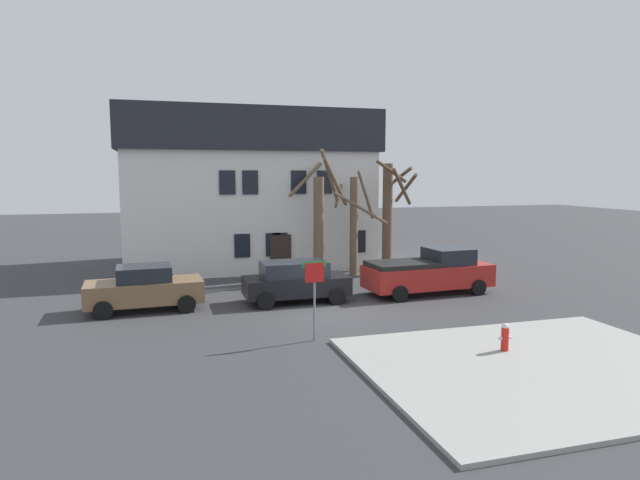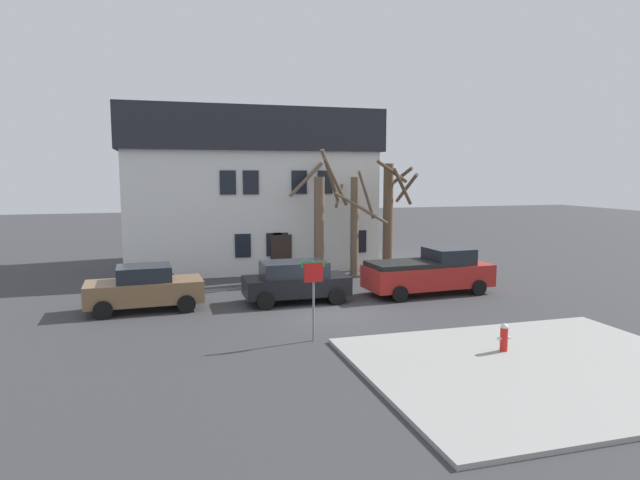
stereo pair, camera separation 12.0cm
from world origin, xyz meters
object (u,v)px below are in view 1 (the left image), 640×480
object	(u,v)px
tree_bare_mid	(354,222)
street_sign_pole	(314,285)
car_brown_sedan	(145,288)
tree_bare_near	(320,220)
bicycle_leaning	(157,282)
building_main	(245,188)
tree_bare_far	(389,214)
fire_hydrant	(505,336)
pickup_truck_red	(429,272)
car_black_wagon	(296,281)

from	to	relation	value
tree_bare_mid	street_sign_pole	bearing A→B (deg)	-116.13
car_brown_sedan	tree_bare_near	bearing A→B (deg)	27.80
street_sign_pole	bicycle_leaning	world-z (taller)	street_sign_pole
building_main	car_brown_sedan	size ratio (longest dim) A/B	3.11
tree_bare_far	street_sign_pole	size ratio (longest dim) A/B	2.36
fire_hydrant	bicycle_leaning	world-z (taller)	bicycle_leaning
car_brown_sedan	tree_bare_far	bearing A→B (deg)	20.52
tree_bare_mid	tree_bare_near	bearing A→B (deg)	-170.45
tree_bare_far	tree_bare_mid	bearing A→B (deg)	174.91
tree_bare_near	tree_bare_mid	world-z (taller)	tree_bare_near
tree_bare_near	tree_bare_mid	xyz separation A→B (m)	(1.96, 0.33, -0.19)
tree_bare_far	pickup_truck_red	world-z (taller)	tree_bare_far
building_main	tree_bare_near	distance (m)	6.63
tree_bare_mid	street_sign_pole	world-z (taller)	tree_bare_mid
pickup_truck_red	street_sign_pole	bearing A→B (deg)	-142.14
street_sign_pole	bicycle_leaning	size ratio (longest dim) A/B	1.47
tree_bare_far	car_brown_sedan	xyz separation A→B (m)	(-12.10, -4.53, -2.31)
car_black_wagon	tree_bare_near	bearing A→B (deg)	62.85
building_main	tree_bare_near	xyz separation A→B (m)	(2.81, -5.83, -1.45)
bicycle_leaning	street_sign_pole	bearing A→B (deg)	-63.27
tree_bare_far	pickup_truck_red	bearing A→B (deg)	-92.40
car_black_wagon	building_main	bearing A→B (deg)	92.32
car_black_wagon	bicycle_leaning	bearing A→B (deg)	142.65
car_black_wagon	fire_hydrant	distance (m)	9.17
fire_hydrant	tree_bare_far	bearing A→B (deg)	81.38
fire_hydrant	tree_bare_mid	bearing A→B (deg)	89.57
street_sign_pole	bicycle_leaning	xyz separation A→B (m)	(-4.75, 9.44, -1.41)
building_main	car_black_wagon	size ratio (longest dim) A/B	3.23
building_main	tree_bare_far	size ratio (longest dim) A/B	2.31
street_sign_pole	pickup_truck_red	bearing A→B (deg)	37.86
car_black_wagon	pickup_truck_red	bearing A→B (deg)	-0.77
tree_bare_far	street_sign_pole	distance (m)	12.31
tree_bare_near	pickup_truck_red	world-z (taller)	tree_bare_near
tree_bare_far	car_brown_sedan	world-z (taller)	tree_bare_far
car_black_wagon	fire_hydrant	world-z (taller)	car_black_wagon
building_main	tree_bare_mid	xyz separation A→B (m)	(4.77, -5.50, -1.64)
building_main	bicycle_leaning	xyz separation A→B (m)	(-5.02, -6.33, -4.03)
tree_bare_near	fire_hydrant	xyz separation A→B (m)	(1.86, -12.77, -2.41)
tree_bare_mid	car_black_wagon	bearing A→B (deg)	-131.09
car_brown_sedan	fire_hydrant	distance (m)	13.17
car_brown_sedan	bicycle_leaning	bearing A→B (deg)	83.41
tree_bare_near	car_brown_sedan	bearing A→B (deg)	-152.20
tree_bare_mid	tree_bare_far	world-z (taller)	tree_bare_far
car_brown_sedan	street_sign_pole	xyz separation A→B (m)	(5.20, -5.57, 0.91)
tree_bare_near	car_brown_sedan	size ratio (longest dim) A/B	1.46
tree_bare_mid	car_brown_sedan	size ratio (longest dim) A/B	1.22
building_main	street_sign_pole	size ratio (longest dim) A/B	5.45
tree_bare_mid	bicycle_leaning	xyz separation A→B (m)	(-9.79, -0.82, -2.39)
tree_bare_mid	car_black_wagon	size ratio (longest dim) A/B	1.27
tree_bare_mid	pickup_truck_red	xyz separation A→B (m)	(1.66, -5.06, -1.80)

